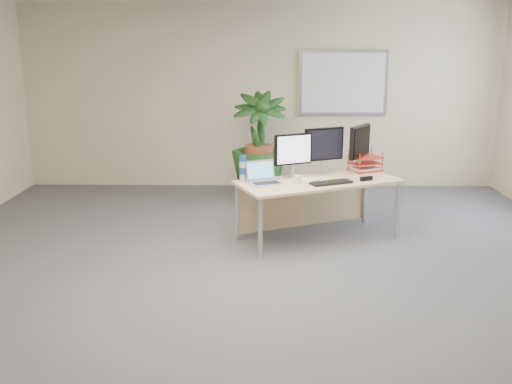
{
  "coord_description": "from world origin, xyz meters",
  "views": [
    {
      "loc": [
        0.07,
        -4.48,
        2.11
      ],
      "look_at": [
        -0.01,
        0.35,
        0.85
      ],
      "focal_mm": 40.0,
      "sensor_mm": 36.0,
      "label": 1
    }
  ],
  "objects_px": {
    "monitor_left": "(293,153)",
    "laptop": "(263,178)",
    "monitor_right": "(324,148)",
    "desk": "(314,191)",
    "floor_plant": "(259,146)"
  },
  "relations": [
    {
      "from": "floor_plant",
      "to": "monitor_left",
      "type": "height_order",
      "value": "floor_plant"
    },
    {
      "from": "monitor_left",
      "to": "laptop",
      "type": "height_order",
      "value": "monitor_left"
    },
    {
      "from": "desk",
      "to": "floor_plant",
      "type": "distance_m",
      "value": 1.72
    },
    {
      "from": "laptop",
      "to": "floor_plant",
      "type": "bearing_deg",
      "value": 92.14
    },
    {
      "from": "monitor_left",
      "to": "monitor_right",
      "type": "relative_size",
      "value": 0.92
    },
    {
      "from": "desk",
      "to": "monitor_right",
      "type": "bearing_deg",
      "value": 60.83
    },
    {
      "from": "desk",
      "to": "laptop",
      "type": "height_order",
      "value": "laptop"
    },
    {
      "from": "desk",
      "to": "laptop",
      "type": "xyz_separation_m",
      "value": [
        -0.56,
        -0.22,
        0.2
      ]
    },
    {
      "from": "desk",
      "to": "floor_plant",
      "type": "relative_size",
      "value": 1.26
    },
    {
      "from": "monitor_left",
      "to": "desk",
      "type": "bearing_deg",
      "value": -11.07
    },
    {
      "from": "monitor_left",
      "to": "monitor_right",
      "type": "bearing_deg",
      "value": 26.31
    },
    {
      "from": "laptop",
      "to": "monitor_left",
      "type": "bearing_deg",
      "value": 39.0
    },
    {
      "from": "monitor_left",
      "to": "monitor_right",
      "type": "height_order",
      "value": "monitor_right"
    },
    {
      "from": "laptop",
      "to": "desk",
      "type": "bearing_deg",
      "value": 21.4
    },
    {
      "from": "monitor_left",
      "to": "laptop",
      "type": "relative_size",
      "value": 1.19
    }
  ]
}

